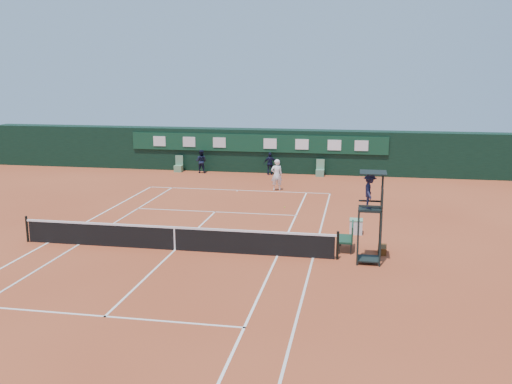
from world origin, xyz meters
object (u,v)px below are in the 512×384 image
umpire_chair (370,198)px  cooler (356,226)px  tennis_net (175,238)px  player (277,175)px  player_bench (349,236)px

umpire_chair → cooler: size_ratio=5.30×
tennis_net → umpire_chair: (7.53, -0.15, 1.95)m
player → player_bench: bearing=93.9°
player_bench → player: player is taller
tennis_net → player_bench: size_ratio=10.75×
tennis_net → umpire_chair: bearing=-1.1°
umpire_chair → cooler: 4.43m
tennis_net → player_bench: 6.90m
player_bench → player: size_ratio=0.64×
umpire_chair → player_bench: (-0.75, 1.39, -1.86)m
tennis_net → umpire_chair: size_ratio=3.77×
player_bench → tennis_net: bearing=-169.7°
umpire_chair → cooler: umpire_chair is taller
player_bench → cooler: size_ratio=1.86×
player_bench → player: 11.95m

